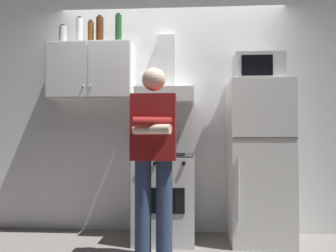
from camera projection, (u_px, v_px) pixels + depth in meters
name	position (u px, v px, depth m)	size (l,w,h in m)	color
ground_plane	(168.00, 248.00, 3.23)	(7.00, 7.00, 0.00)	slate
back_wall_tiled	(171.00, 110.00, 3.86)	(4.80, 0.10, 2.70)	white
upper_cabinet	(92.00, 72.00, 3.71)	(0.90, 0.37, 0.60)	silver
stove_oven	(165.00, 197.00, 3.49)	(0.60, 0.62, 0.87)	white
range_hood	(166.00, 85.00, 3.65)	(0.60, 0.44, 0.75)	white
refrigerator	(259.00, 161.00, 3.44)	(0.60, 0.62, 1.60)	white
microwave	(258.00, 69.00, 3.49)	(0.48, 0.37, 0.28)	#B7BABF
person_standing	(154.00, 154.00, 2.90)	(0.38, 0.33, 1.64)	navy
bottle_beer_brown	(91.00, 33.00, 3.71)	(0.07, 0.07, 0.26)	brown
bottle_wine_green	(118.00, 29.00, 3.71)	(0.07, 0.07, 0.34)	#19471E
bottle_canister_steel	(63.00, 35.00, 3.72)	(0.08, 0.08, 0.22)	#B2B5BA
bottle_rum_dark	(100.00, 30.00, 3.70)	(0.08, 0.08, 0.31)	#47230F
bottle_vodka_clear	(79.00, 32.00, 3.76)	(0.07, 0.07, 0.32)	silver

